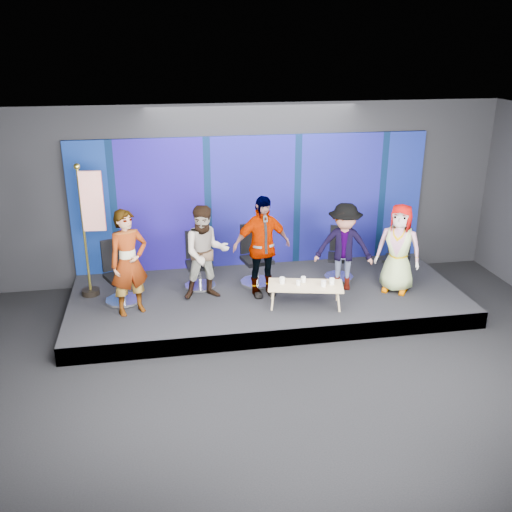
% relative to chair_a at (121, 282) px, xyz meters
% --- Properties ---
extents(ground, '(10.00, 10.00, 0.00)m').
position_rel_chair_a_xyz_m(ground, '(2.57, -2.55, -0.66)').
color(ground, black).
rests_on(ground, ground).
extents(room_walls, '(10.02, 8.02, 3.51)m').
position_rel_chair_a_xyz_m(room_walls, '(2.57, -2.55, 1.77)').
color(room_walls, black).
rests_on(room_walls, ground).
extents(riser, '(7.00, 3.00, 0.30)m').
position_rel_chair_a_xyz_m(riser, '(2.57, -0.05, -0.51)').
color(riser, black).
rests_on(riser, ground).
extents(backdrop, '(7.00, 0.08, 2.60)m').
position_rel_chair_a_xyz_m(backdrop, '(2.57, 1.40, 0.94)').
color(backdrop, navy).
rests_on(backdrop, riser).
extents(chair_a, '(0.82, 0.82, 1.10)m').
position_rel_chair_a_xyz_m(chair_a, '(0.00, 0.00, 0.00)').
color(chair_a, silver).
rests_on(chair_a, riser).
extents(panelist_a, '(0.77, 0.66, 1.78)m').
position_rel_chair_a_xyz_m(panelist_a, '(0.19, -0.47, 0.53)').
color(panelist_a, black).
rests_on(panelist_a, riser).
extents(chair_b, '(0.62, 0.62, 1.04)m').
position_rel_chair_a_xyz_m(chair_b, '(1.39, 0.40, -0.02)').
color(chair_b, silver).
rests_on(chair_b, riser).
extents(panelist_b, '(0.86, 0.69, 1.68)m').
position_rel_chair_a_xyz_m(panelist_b, '(1.48, -0.10, 0.48)').
color(panelist_b, black).
rests_on(panelist_b, riser).
extents(chair_c, '(0.74, 0.74, 1.12)m').
position_rel_chair_a_xyz_m(chair_c, '(2.45, 0.38, 0.01)').
color(chair_c, silver).
rests_on(chair_c, riser).
extents(panelist_c, '(1.13, 0.65, 1.82)m').
position_rel_chair_a_xyz_m(panelist_c, '(2.46, -0.13, 0.55)').
color(panelist_c, black).
rests_on(panelist_c, riser).
extents(chair_d, '(0.71, 0.71, 1.00)m').
position_rel_chair_a_xyz_m(chair_d, '(4.07, 0.36, -0.03)').
color(chair_d, silver).
rests_on(chair_d, riser).
extents(panelist_d, '(1.18, 0.90, 1.62)m').
position_rel_chair_a_xyz_m(panelist_d, '(3.97, -0.13, 0.45)').
color(panelist_d, black).
rests_on(panelist_d, riser).
extents(chair_e, '(0.79, 0.79, 1.00)m').
position_rel_chair_a_xyz_m(chair_e, '(5.09, 0.06, -0.03)').
color(chair_e, silver).
rests_on(chair_e, riser).
extents(panelist_e, '(0.95, 0.87, 1.63)m').
position_rel_chair_a_xyz_m(panelist_e, '(4.89, -0.40, 0.45)').
color(panelist_e, black).
rests_on(panelist_e, riser).
extents(coffee_table, '(1.35, 0.81, 0.39)m').
position_rel_chair_a_xyz_m(coffee_table, '(3.11, -0.73, -0.00)').
color(coffee_table, tan).
rests_on(coffee_table, riser).
extents(mug_a, '(0.09, 0.09, 0.11)m').
position_rel_chair_a_xyz_m(mug_a, '(2.73, -0.61, 0.08)').
color(mug_a, silver).
rests_on(mug_a, coffee_table).
extents(mug_b, '(0.07, 0.07, 0.09)m').
position_rel_chair_a_xyz_m(mug_b, '(2.98, -0.74, 0.07)').
color(mug_b, silver).
rests_on(mug_b, coffee_table).
extents(mug_c, '(0.08, 0.08, 0.10)m').
position_rel_chair_a_xyz_m(mug_c, '(3.10, -0.62, 0.08)').
color(mug_c, silver).
rests_on(mug_c, coffee_table).
extents(mug_d, '(0.09, 0.09, 0.10)m').
position_rel_chair_a_xyz_m(mug_d, '(3.39, -0.85, 0.08)').
color(mug_d, silver).
rests_on(mug_d, coffee_table).
extents(mug_e, '(0.09, 0.09, 0.11)m').
position_rel_chair_a_xyz_m(mug_e, '(3.56, -0.79, 0.08)').
color(mug_e, silver).
rests_on(mug_e, coffee_table).
extents(flag_stand, '(0.54, 0.32, 2.38)m').
position_rel_chair_a_xyz_m(flag_stand, '(-0.45, 0.36, 0.90)').
color(flag_stand, black).
rests_on(flag_stand, riser).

